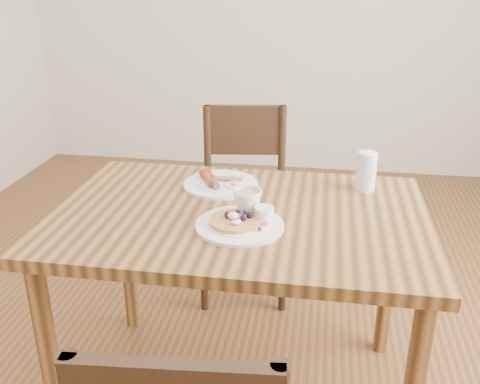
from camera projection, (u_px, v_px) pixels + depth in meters
The scene contains 6 objects.
dining_table at pixel (240, 239), 1.76m from camera, with size 1.20×0.80×0.75m.
chair_far at pixel (244, 192), 2.53m from camera, with size 0.47×0.47×0.88m.
pancake_plate at pixel (241, 223), 1.62m from camera, with size 0.27×0.27×0.06m.
breakfast_plate at pixel (220, 183), 1.92m from camera, with size 0.27×0.27×0.04m.
teacup_saucer at pixel (247, 205), 1.67m from camera, with size 0.14×0.14×0.09m.
water_glass at pixel (366, 171), 1.87m from camera, with size 0.07×0.07×0.14m, color silver.
Camera 1 is at (0.25, -1.54, 1.48)m, focal length 40.00 mm.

